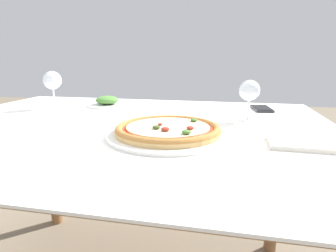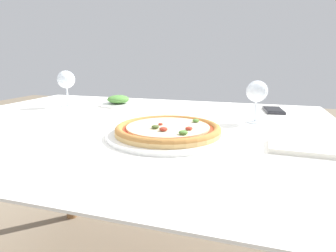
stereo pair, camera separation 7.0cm
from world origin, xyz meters
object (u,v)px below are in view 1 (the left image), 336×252
dining_table (122,144)px  cell_phone (262,108)px  pizza_plate (168,131)px  wine_glass_far_left (52,81)px  side_plate (107,102)px  wine_glass_far_right (249,92)px

dining_table → cell_phone: cell_phone is taller
dining_table → pizza_plate: (0.19, -0.12, 0.09)m
dining_table → cell_phone: bearing=36.2°
wine_glass_far_left → side_plate: bearing=24.8°
wine_glass_far_left → side_plate: 0.25m
wine_glass_far_right → dining_table: bearing=-162.7°
cell_phone → side_plate: bearing=-175.5°
dining_table → wine_glass_far_right: 0.47m
dining_table → wine_glass_far_left: bearing=151.2°
side_plate → wine_glass_far_left: bearing=-155.2°
wine_glass_far_left → cell_phone: bearing=9.5°
pizza_plate → side_plate: size_ratio=1.99×
dining_table → pizza_plate: size_ratio=4.07×
dining_table → wine_glass_far_left: 0.48m
wine_glass_far_left → side_plate: size_ratio=0.92×
dining_table → cell_phone: size_ratio=9.32×
dining_table → wine_glass_far_right: bearing=17.3°
cell_phone → side_plate: side_plate is taller
side_plate → wine_glass_far_right: bearing=-16.2°
pizza_plate → wine_glass_far_right: bearing=47.6°
wine_glass_far_right → cell_phone: (0.07, 0.23, -0.10)m
pizza_plate → wine_glass_far_right: (0.23, 0.26, 0.08)m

